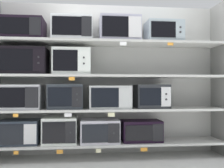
% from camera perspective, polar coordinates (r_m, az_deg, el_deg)
% --- Properties ---
extents(back_panel, '(3.13, 0.04, 2.06)m').
position_cam_1_polar(back_panel, '(3.63, -0.42, 1.15)').
color(back_panel, '#B2B2AD').
rests_on(back_panel, ground).
extents(upright_right, '(0.05, 0.46, 2.06)m').
position_cam_1_polar(upright_right, '(3.84, 22.76, 1.10)').
color(upright_right, slate).
rests_on(upright_right, ground).
extents(shelf_0, '(2.93, 0.46, 0.03)m').
position_cam_1_polar(shelf_0, '(3.46, 0.00, -12.81)').
color(shelf_0, beige).
rests_on(shelf_0, ground).
extents(microwave_0, '(0.48, 0.36, 0.30)m').
position_cam_1_polar(microwave_0, '(3.50, -19.61, -9.90)').
color(microwave_0, '#262E3A').
rests_on(microwave_0, shelf_0).
extents(microwave_1, '(0.42, 0.41, 0.33)m').
position_cam_1_polar(microwave_1, '(3.42, -11.33, -9.88)').
color(microwave_1, silver).
rests_on(microwave_1, shelf_0).
extents(microwave_2, '(0.49, 0.43, 0.29)m').
position_cam_1_polar(microwave_2, '(3.41, -2.74, -10.21)').
color(microwave_2, '#B6B4BF').
rests_on(microwave_2, shelf_0).
extents(microwave_3, '(0.52, 0.34, 0.27)m').
position_cam_1_polar(microwave_3, '(3.49, 6.45, -10.18)').
color(microwave_3, black).
rests_on(microwave_3, shelf_0).
extents(price_tag_0, '(0.06, 0.00, 0.04)m').
position_cam_1_polar(price_tag_0, '(3.32, -20.38, -14.01)').
color(price_tag_0, orange).
extents(price_tag_1, '(0.07, 0.00, 0.05)m').
position_cam_1_polar(price_tag_1, '(3.24, -11.43, -14.43)').
color(price_tag_1, orange).
extents(price_tag_2, '(0.06, 0.00, 0.05)m').
position_cam_1_polar(price_tag_2, '(3.23, -3.01, -14.49)').
color(price_tag_2, beige).
extents(price_tag_3, '(0.08, 0.00, 0.05)m').
position_cam_1_polar(price_tag_3, '(3.31, 7.08, -14.13)').
color(price_tag_3, orange).
extents(shelf_1, '(2.93, 0.46, 0.03)m').
position_cam_1_polar(shelf_1, '(3.39, 0.00, -5.62)').
color(shelf_1, beige).
extents(microwave_4, '(0.51, 0.40, 0.31)m').
position_cam_1_polar(microwave_4, '(3.45, -19.36, -2.69)').
color(microwave_4, '#B2B2B7').
rests_on(microwave_4, shelf_1).
extents(microwave_5, '(0.44, 0.35, 0.31)m').
position_cam_1_polar(microwave_5, '(3.37, -10.16, -2.71)').
color(microwave_5, '#2C3239').
rests_on(microwave_5, shelf_1).
extents(microwave_6, '(0.54, 0.38, 0.30)m').
position_cam_1_polar(microwave_6, '(3.38, -0.53, -2.88)').
color(microwave_6, '#B6B9B8').
rests_on(microwave_6, shelf_1).
extents(microwave_7, '(0.43, 0.36, 0.31)m').
position_cam_1_polar(microwave_7, '(3.48, 8.72, -2.69)').
color(microwave_7, '#27292D').
rests_on(microwave_7, shelf_1).
extents(price_tag_4, '(0.06, 0.00, 0.04)m').
position_cam_1_polar(price_tag_4, '(3.25, -20.47, -6.50)').
color(price_tag_4, orange).
extents(price_tag_5, '(0.09, 0.00, 0.04)m').
position_cam_1_polar(price_tag_5, '(3.15, -9.65, -6.75)').
color(price_tag_5, white).
extents(price_tag_6, '(0.08, 0.00, 0.05)m').
position_cam_1_polar(price_tag_6, '(3.17, -0.16, -6.78)').
color(price_tag_6, beige).
extents(shelf_2, '(2.93, 0.46, 0.03)m').
position_cam_1_polar(shelf_2, '(3.39, 0.00, 1.73)').
color(shelf_2, beige).
extents(microwave_8, '(0.58, 0.42, 0.33)m').
position_cam_1_polar(microwave_8, '(3.46, -18.80, 4.73)').
color(microwave_8, black).
rests_on(microwave_8, shelf_2).
extents(microwave_9, '(0.47, 0.37, 0.33)m').
position_cam_1_polar(microwave_9, '(3.38, -8.84, 4.84)').
color(microwave_9, silver).
rests_on(microwave_9, shelf_2).
extents(price_tag_7, '(0.07, 0.00, 0.04)m').
position_cam_1_polar(price_tag_7, '(3.14, -8.86, 1.17)').
color(price_tag_7, orange).
extents(shelf_3, '(2.93, 0.46, 0.03)m').
position_cam_1_polar(shelf_3, '(3.43, 0.00, 9.00)').
color(shelf_3, beige).
extents(microwave_10, '(0.54, 0.43, 0.27)m').
position_cam_1_polar(microwave_10, '(3.52, -19.08, 11.25)').
color(microwave_10, black).
rests_on(microwave_10, shelf_3).
extents(microwave_11, '(0.51, 0.40, 0.30)m').
position_cam_1_polar(microwave_11, '(3.44, -8.74, 11.80)').
color(microwave_11, silver).
rests_on(microwave_11, shelf_3).
extents(microwave_12, '(0.53, 0.36, 0.33)m').
position_cam_1_polar(microwave_12, '(3.47, 1.67, 11.90)').
color(microwave_12, '#9A99AD').
rests_on(microwave_12, shelf_3).
extents(microwave_13, '(0.47, 0.37, 0.28)m').
position_cam_1_polar(microwave_13, '(3.60, 11.29, 11.09)').
color(microwave_13, '#98A7AE').
rests_on(microwave_13, shelf_3).
extents(price_tag_8, '(0.08, 0.00, 0.05)m').
position_cam_1_polar(price_tag_8, '(3.21, 2.47, 8.89)').
color(price_tag_8, white).
extents(price_tag_9, '(0.07, 0.00, 0.03)m').
position_cam_1_polar(price_tag_9, '(3.35, 12.75, 8.60)').
color(price_tag_9, orange).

